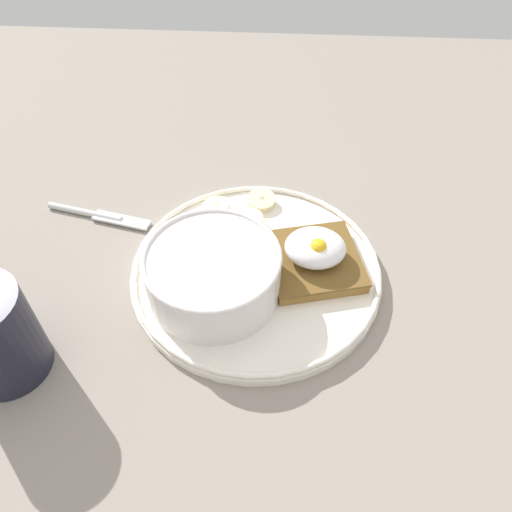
{
  "coord_description": "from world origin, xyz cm",
  "views": [
    {
      "loc": [
        2.19,
        -34.68,
        42.93
      ],
      "look_at": [
        0.0,
        0.0,
        5.0
      ],
      "focal_mm": 35.0,
      "sensor_mm": 36.0,
      "label": 1
    }
  ],
  "objects_px": {
    "banana_slice_left": "(249,221)",
    "banana_slice_right": "(217,208)",
    "banana_slice_front": "(260,200)",
    "knife": "(98,215)",
    "banana_slice_back": "(218,225)",
    "oatmeal_bowl": "(213,273)",
    "poached_egg": "(315,248)",
    "toast_slice": "(314,261)"
  },
  "relations": [
    {
      "from": "banana_slice_front",
      "to": "oatmeal_bowl",
      "type": "bearing_deg",
      "value": -105.82
    },
    {
      "from": "toast_slice",
      "to": "banana_slice_right",
      "type": "bearing_deg",
      "value": 144.98
    },
    {
      "from": "oatmeal_bowl",
      "to": "banana_slice_front",
      "type": "height_order",
      "value": "oatmeal_bowl"
    },
    {
      "from": "banana_slice_front",
      "to": "banana_slice_back",
      "type": "bearing_deg",
      "value": -135.23
    },
    {
      "from": "banana_slice_left",
      "to": "knife",
      "type": "distance_m",
      "value": 0.18
    },
    {
      "from": "banana_slice_back",
      "to": "knife",
      "type": "height_order",
      "value": "banana_slice_back"
    },
    {
      "from": "banana_slice_back",
      "to": "toast_slice",
      "type": "bearing_deg",
      "value": -25.06
    },
    {
      "from": "poached_egg",
      "to": "banana_slice_left",
      "type": "distance_m",
      "value": 0.1
    },
    {
      "from": "banana_slice_back",
      "to": "banana_slice_front",
      "type": "bearing_deg",
      "value": 44.77
    },
    {
      "from": "banana_slice_left",
      "to": "knife",
      "type": "height_order",
      "value": "banana_slice_left"
    },
    {
      "from": "oatmeal_bowl",
      "to": "poached_egg",
      "type": "xyz_separation_m",
      "value": [
        0.1,
        0.04,
        0.0
      ]
    },
    {
      "from": "poached_egg",
      "to": "banana_slice_front",
      "type": "relative_size",
      "value": 1.5
    },
    {
      "from": "banana_slice_left",
      "to": "banana_slice_back",
      "type": "xyz_separation_m",
      "value": [
        -0.03,
        -0.01,
        -0.0
      ]
    },
    {
      "from": "banana_slice_front",
      "to": "knife",
      "type": "xyz_separation_m",
      "value": [
        -0.19,
        -0.02,
        -0.01
      ]
    },
    {
      "from": "banana_slice_back",
      "to": "knife",
      "type": "bearing_deg",
      "value": 172.34
    },
    {
      "from": "banana_slice_front",
      "to": "banana_slice_left",
      "type": "bearing_deg",
      "value": -105.61
    },
    {
      "from": "banana_slice_right",
      "to": "oatmeal_bowl",
      "type": "bearing_deg",
      "value": -84.62
    },
    {
      "from": "banana_slice_right",
      "to": "knife",
      "type": "xyz_separation_m",
      "value": [
        -0.14,
        -0.01,
        -0.01
      ]
    },
    {
      "from": "oatmeal_bowl",
      "to": "banana_slice_left",
      "type": "distance_m",
      "value": 0.1
    },
    {
      "from": "toast_slice",
      "to": "poached_egg",
      "type": "height_order",
      "value": "poached_egg"
    },
    {
      "from": "banana_slice_back",
      "to": "banana_slice_right",
      "type": "xyz_separation_m",
      "value": [
        -0.0,
        0.03,
        0.0
      ]
    },
    {
      "from": "oatmeal_bowl",
      "to": "poached_egg",
      "type": "distance_m",
      "value": 0.11
    },
    {
      "from": "poached_egg",
      "to": "banana_slice_back",
      "type": "distance_m",
      "value": 0.12
    },
    {
      "from": "toast_slice",
      "to": "banana_slice_left",
      "type": "xyz_separation_m",
      "value": [
        -0.07,
        0.06,
        -0.0
      ]
    },
    {
      "from": "toast_slice",
      "to": "banana_slice_back",
      "type": "xyz_separation_m",
      "value": [
        -0.11,
        0.05,
        -0.0
      ]
    },
    {
      "from": "oatmeal_bowl",
      "to": "poached_egg",
      "type": "height_order",
      "value": "oatmeal_bowl"
    },
    {
      "from": "banana_slice_back",
      "to": "knife",
      "type": "xyz_separation_m",
      "value": [
        -0.15,
        0.02,
        -0.01
      ]
    },
    {
      "from": "banana_slice_right",
      "to": "knife",
      "type": "distance_m",
      "value": 0.14
    },
    {
      "from": "banana_slice_left",
      "to": "banana_slice_right",
      "type": "bearing_deg",
      "value": 152.5
    },
    {
      "from": "toast_slice",
      "to": "banana_slice_right",
      "type": "xyz_separation_m",
      "value": [
        -0.11,
        0.08,
        -0.0
      ]
    },
    {
      "from": "poached_egg",
      "to": "banana_slice_back",
      "type": "height_order",
      "value": "poached_egg"
    },
    {
      "from": "oatmeal_bowl",
      "to": "knife",
      "type": "xyz_separation_m",
      "value": [
        -0.15,
        0.11,
        -0.03
      ]
    },
    {
      "from": "banana_slice_front",
      "to": "banana_slice_back",
      "type": "distance_m",
      "value": 0.06
    },
    {
      "from": "toast_slice",
      "to": "banana_slice_left",
      "type": "bearing_deg",
      "value": 141.43
    },
    {
      "from": "banana_slice_back",
      "to": "banana_slice_right",
      "type": "relative_size",
      "value": 0.82
    },
    {
      "from": "poached_egg",
      "to": "knife",
      "type": "bearing_deg",
      "value": 164.43
    },
    {
      "from": "knife",
      "to": "banana_slice_right",
      "type": "bearing_deg",
      "value": 3.4
    },
    {
      "from": "banana_slice_front",
      "to": "banana_slice_right",
      "type": "distance_m",
      "value": 0.05
    },
    {
      "from": "banana_slice_back",
      "to": "banana_slice_left",
      "type": "bearing_deg",
      "value": 12.74
    },
    {
      "from": "toast_slice",
      "to": "banana_slice_back",
      "type": "bearing_deg",
      "value": 154.94
    },
    {
      "from": "knife",
      "to": "banana_slice_back",
      "type": "bearing_deg",
      "value": -7.66
    },
    {
      "from": "oatmeal_bowl",
      "to": "knife",
      "type": "bearing_deg",
      "value": 144.35
    }
  ]
}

